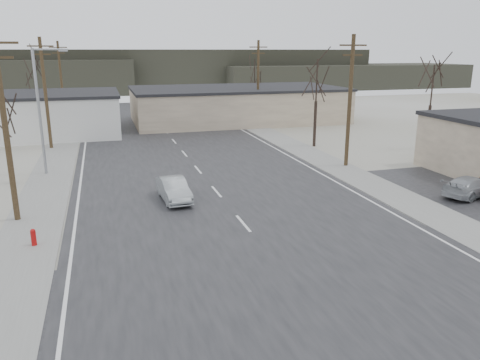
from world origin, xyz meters
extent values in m
plane|color=beige|center=(0.00, 0.00, 0.00)|extent=(140.00, 140.00, 0.00)
cube|color=black|center=(0.00, 15.00, 0.02)|extent=(18.00, 110.00, 0.05)
cube|color=black|center=(0.00, 0.00, 0.02)|extent=(90.00, 10.00, 0.04)
cube|color=gray|center=(-10.60, 20.00, 0.03)|extent=(3.00, 90.00, 0.06)
cube|color=gray|center=(10.60, 20.00, 0.03)|extent=(3.00, 90.00, 0.06)
cylinder|color=#A50C0C|center=(-10.20, 8.00, 0.35)|extent=(0.24, 0.24, 0.70)
sphere|color=#A50C0C|center=(-10.20, 8.00, 0.75)|extent=(0.24, 0.24, 0.24)
cube|color=silver|center=(-16.00, 40.00, 2.10)|extent=(22.00, 12.00, 4.20)
cube|color=black|center=(-16.00, 40.00, 4.35)|extent=(22.30, 12.30, 0.30)
cube|color=beige|center=(10.00, 44.00, 2.00)|extent=(26.00, 14.00, 4.00)
cube|color=black|center=(10.00, 44.00, 4.15)|extent=(26.30, 14.30, 0.30)
cylinder|color=#473421|center=(-11.50, 12.00, 5.00)|extent=(0.30, 0.30, 10.00)
cylinder|color=#473421|center=(-11.50, 32.00, 5.00)|extent=(0.30, 0.30, 10.00)
cube|color=#473421|center=(-11.50, 32.00, 9.20)|extent=(2.20, 0.12, 0.12)
cube|color=#473421|center=(-11.50, 32.00, 8.50)|extent=(1.60, 0.12, 0.12)
cylinder|color=#473421|center=(-11.50, 52.00, 5.00)|extent=(0.30, 0.30, 10.00)
cube|color=#473421|center=(-11.50, 52.00, 9.20)|extent=(2.20, 0.12, 0.12)
cube|color=#473421|center=(-11.50, 52.00, 8.50)|extent=(1.60, 0.12, 0.12)
cylinder|color=#473421|center=(11.50, 18.00, 5.00)|extent=(0.30, 0.30, 10.00)
cube|color=#473421|center=(11.50, 18.00, 9.20)|extent=(2.20, 0.12, 0.12)
cube|color=#473421|center=(11.50, 18.00, 8.50)|extent=(1.60, 0.12, 0.12)
cylinder|color=#473421|center=(11.50, 40.00, 5.00)|extent=(0.30, 0.30, 10.00)
cube|color=#473421|center=(11.50, 40.00, 9.20)|extent=(2.20, 0.12, 0.12)
cube|color=#473421|center=(11.50, 40.00, 8.50)|extent=(1.60, 0.12, 0.12)
cylinder|color=gray|center=(-11.00, 22.00, 4.50)|extent=(0.20, 0.20, 9.00)
cylinder|color=gray|center=(-10.00, 22.00, 8.90)|extent=(2.00, 0.12, 0.12)
cube|color=gray|center=(-9.00, 22.00, 8.85)|extent=(0.60, 0.25, 0.18)
cylinder|color=#31241E|center=(-13.00, 20.00, 1.88)|extent=(0.28, 0.28, 3.75)
cylinder|color=#31241E|center=(-13.00, 20.00, 5.25)|extent=(0.14, 0.14, 3.75)
cylinder|color=#31241E|center=(12.50, 26.00, 2.12)|extent=(0.28, 0.28, 4.25)
cylinder|color=#31241E|center=(12.50, 26.00, 5.95)|extent=(0.14, 0.14, 4.25)
cylinder|color=#31241E|center=(-14.00, 46.00, 2.25)|extent=(0.28, 0.28, 4.50)
cylinder|color=#31241E|center=(-14.00, 46.00, 6.30)|extent=(0.14, 0.14, 4.50)
cylinder|color=#31241E|center=(15.00, 52.00, 2.00)|extent=(0.28, 0.28, 4.00)
cylinder|color=#31241E|center=(15.00, 52.00, 5.60)|extent=(0.14, 0.14, 4.00)
cylinder|color=#31241E|center=(22.00, 22.00, 2.00)|extent=(0.28, 0.28, 4.00)
cylinder|color=#31241E|center=(22.00, 22.00, 5.60)|extent=(0.14, 0.14, 4.00)
cube|color=#333026|center=(15.00, 96.00, 4.50)|extent=(80.00, 18.00, 9.00)
cube|color=#333026|center=(50.00, 90.00, 2.75)|extent=(60.00, 18.00, 5.50)
imported|color=gray|center=(-2.89, 13.00, 0.73)|extent=(1.75, 4.24, 1.36)
imported|color=black|center=(6.09, 40.95, 0.88)|extent=(3.99, 6.19, 1.67)
imported|color=black|center=(0.82, 61.76, 0.82)|extent=(3.54, 4.90, 1.55)
imported|color=#95999E|center=(15.00, 8.58, 0.66)|extent=(4.66, 2.96, 1.26)
camera|label=1|loc=(-6.69, -14.11, 8.84)|focal=35.00mm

